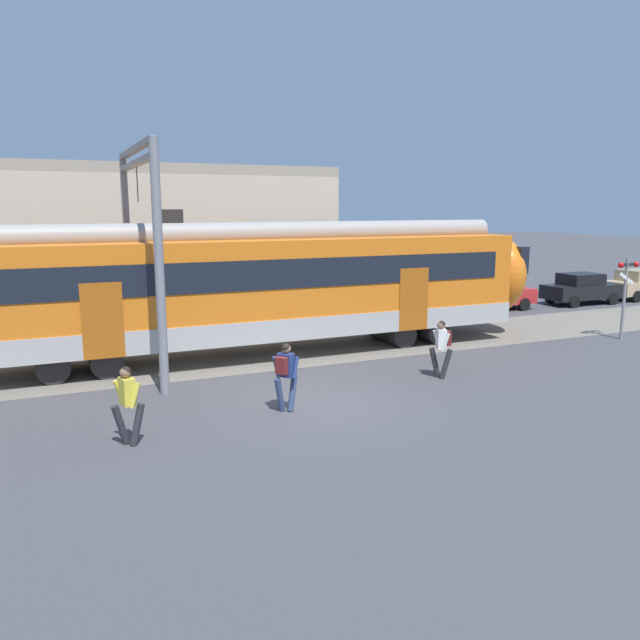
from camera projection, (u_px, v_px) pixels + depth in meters
name	position (u px, v px, depth m)	size (l,w,h in m)	color
ground_plane	(314.00, 403.00, 15.48)	(160.00, 160.00, 0.00)	#424247
pedestrian_yellow	(128.00, 400.00, 12.64)	(0.69, 0.54, 1.67)	#28282D
pedestrian_navy	(285.00, 371.00, 14.71)	(0.70, 0.51, 1.67)	navy
pedestrian_white	(442.00, 344.00, 17.60)	(0.58, 0.64, 1.67)	#28282D
parked_car_red	(492.00, 293.00, 29.24)	(4.00, 1.76, 1.54)	#B22323
parked_car_black	(582.00, 288.00, 31.01)	(4.04, 1.83, 1.54)	black
parked_car_tan	(639.00, 284.00, 32.76)	(4.09, 1.93, 1.54)	tan
catenary_gantry	(139.00, 224.00, 18.38)	(0.24, 6.64, 6.53)	gray
crossing_signal	(626.00, 285.00, 22.55)	(0.96, 0.22, 3.00)	gray
background_building	(102.00, 247.00, 24.76)	(18.43, 5.00, 9.20)	beige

